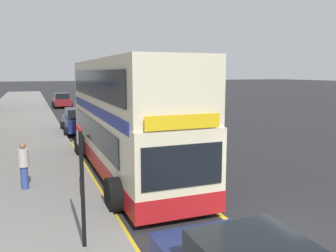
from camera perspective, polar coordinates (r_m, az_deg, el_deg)
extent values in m
plane|color=#28282B|center=(39.01, -12.54, 2.69)|extent=(260.00, 260.00, 0.00)
cube|color=gray|center=(38.56, -22.87, 2.26)|extent=(6.00, 76.00, 0.14)
cube|color=beige|center=(14.18, -6.83, -1.85)|extent=(2.50, 11.30, 2.30)
cube|color=beige|center=(13.95, -6.99, 6.66)|extent=(2.48, 11.07, 1.90)
cube|color=red|center=(14.36, -6.77, -5.18)|extent=(2.52, 11.32, 0.60)
cube|color=navy|center=(14.02, -6.92, 2.86)|extent=(2.53, 10.39, 0.36)
cube|color=black|center=(14.26, -12.21, -0.70)|extent=(0.04, 9.04, 0.90)
cube|color=black|center=(13.69, -12.19, 6.70)|extent=(0.04, 9.94, 1.00)
cube|color=black|center=(8.88, 2.46, -6.51)|extent=(2.20, 0.04, 1.10)
cube|color=yellow|center=(8.66, 2.51, 0.67)|extent=(2.00, 0.04, 0.36)
cylinder|color=black|center=(10.27, -8.30, -10.91)|extent=(0.56, 1.00, 1.00)
cylinder|color=black|center=(11.14, 5.46, -9.28)|extent=(0.56, 1.00, 1.00)
cylinder|color=black|center=(17.10, -13.79, -3.13)|extent=(0.56, 1.00, 1.00)
cylinder|color=black|center=(17.63, -5.11, -2.56)|extent=(0.56, 1.00, 1.00)
cube|color=yellow|center=(14.01, -12.40, -7.78)|extent=(0.16, 14.20, 0.01)
cube|color=yellow|center=(14.65, -1.73, -6.84)|extent=(0.16, 14.20, 0.01)
cube|color=yellow|center=(20.97, -11.75, -2.28)|extent=(2.89, 0.16, 0.01)
cylinder|color=black|center=(7.90, -13.66, -10.05)|extent=(0.09, 0.09, 2.56)
cube|color=silver|center=(7.87, -14.20, -1.84)|extent=(0.05, 0.42, 0.30)
cube|color=red|center=(7.84, -14.26, -0.41)|extent=(0.05, 0.42, 0.10)
cube|color=black|center=(7.99, -13.77, -9.70)|extent=(0.06, 0.28, 0.40)
cube|color=maroon|center=(41.69, -16.78, 3.82)|extent=(1.76, 4.20, 0.72)
cube|color=black|center=(41.54, -16.80, 4.71)|extent=(1.52, 1.90, 0.60)
cylinder|color=black|center=(42.95, -18.14, 3.40)|extent=(0.22, 0.60, 0.60)
cylinder|color=black|center=(43.09, -15.66, 3.53)|extent=(0.22, 0.60, 0.60)
cylinder|color=black|center=(40.36, -17.92, 3.10)|extent=(0.22, 0.60, 0.60)
cylinder|color=black|center=(40.51, -15.28, 3.24)|extent=(0.22, 0.60, 0.60)
cube|color=navy|center=(23.76, -14.28, 0.51)|extent=(1.76, 4.20, 0.72)
cube|color=black|center=(23.58, -14.30, 2.06)|extent=(1.52, 1.90, 0.60)
cylinder|color=black|center=(25.00, -16.75, -0.03)|extent=(0.22, 0.60, 0.60)
cylinder|color=black|center=(25.22, -12.51, 0.20)|extent=(0.22, 0.60, 0.60)
cylinder|color=black|center=(22.44, -16.19, -0.97)|extent=(0.22, 0.60, 0.60)
cylinder|color=black|center=(22.67, -11.48, -0.70)|extent=(0.22, 0.60, 0.60)
cube|color=silver|center=(51.15, -11.39, 4.85)|extent=(1.76, 4.20, 0.72)
cube|color=black|center=(51.01, -11.40, 5.58)|extent=(1.52, 1.90, 0.60)
cylinder|color=black|center=(52.30, -12.64, 4.49)|extent=(0.22, 0.60, 0.60)
cylinder|color=black|center=(52.62, -10.63, 4.58)|extent=(0.22, 0.60, 0.60)
cylinder|color=black|center=(49.74, -12.18, 4.30)|extent=(0.22, 0.60, 0.60)
cylinder|color=black|center=(50.07, -10.06, 4.39)|extent=(0.22, 0.60, 0.60)
cylinder|color=#33478C|center=(12.56, -22.19, -7.73)|extent=(0.24, 0.24, 0.75)
cylinder|color=#B7B2AD|center=(12.40, -22.37, -4.75)|extent=(0.34, 0.34, 0.59)
sphere|color=#8C664C|center=(12.32, -22.47, -2.96)|extent=(0.20, 0.20, 0.20)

